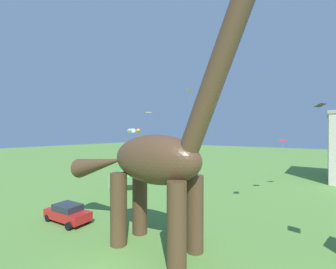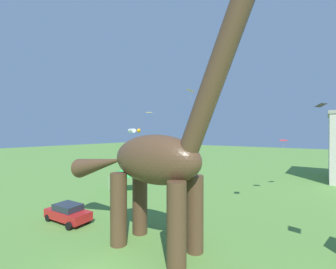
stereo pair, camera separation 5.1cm
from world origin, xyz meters
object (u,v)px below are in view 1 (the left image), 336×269
at_px(parked_sedan_left, 68,213).
at_px(kite_high_right, 283,140).
at_px(kite_near_low, 190,91).
at_px(kite_apex, 320,105).
at_px(festival_canopy_tent, 123,172).
at_px(kite_mid_center, 133,131).
at_px(dinosaur_sculpture, 155,159).
at_px(person_watching_child, 184,194).
at_px(kite_drifting, 149,112).

bearing_deg(parked_sedan_left, kite_high_right, 49.47).
distance_m(kite_near_low, kite_high_right, 16.19).
relative_size(parked_sedan_left, kite_apex, 3.08).
bearing_deg(festival_canopy_tent, kite_mid_center, 126.51).
distance_m(dinosaur_sculpture, kite_mid_center, 25.54).
relative_size(dinosaur_sculpture, person_watching_child, 9.18).
xyz_separation_m(dinosaur_sculpture, parked_sedan_left, (-8.79, -0.84, -5.10)).
bearing_deg(person_watching_child, parked_sedan_left, 2.26).
bearing_deg(person_watching_child, festival_canopy_tent, -58.26).
bearing_deg(dinosaur_sculpture, kite_mid_center, 133.67).
distance_m(dinosaur_sculpture, festival_canopy_tent, 15.70).
bearing_deg(person_watching_child, kite_mid_center, -85.94).
bearing_deg(person_watching_child, kite_drifting, -95.32).
relative_size(person_watching_child, kite_apex, 1.27).
bearing_deg(kite_high_right, kite_near_low, 169.57).
xyz_separation_m(parked_sedan_left, kite_near_low, (0.06, 21.38, 13.70)).
bearing_deg(kite_mid_center, kite_near_low, 17.28).
height_order(parked_sedan_left, festival_canopy_tent, festival_canopy_tent).
bearing_deg(festival_canopy_tent, kite_drifting, 113.25).
xyz_separation_m(dinosaur_sculpture, kite_high_right, (5.26, 17.97, 0.86)).
bearing_deg(kite_mid_center, parked_sedan_left, -62.16).
height_order(dinosaur_sculpture, kite_high_right, dinosaur_sculpture).
height_order(parked_sedan_left, kite_near_low, kite_near_low).
relative_size(kite_near_low, kite_high_right, 1.87).
height_order(person_watching_child, festival_canopy_tent, festival_canopy_tent).
bearing_deg(dinosaur_sculpture, person_watching_child, 105.48).
distance_m(kite_drifting, kite_near_low, 8.83).
relative_size(dinosaur_sculpture, kite_mid_center, 6.20).
bearing_deg(person_watching_child, kite_high_right, 170.43).
bearing_deg(kite_near_low, kite_apex, -4.34).
xyz_separation_m(kite_drifting, kite_near_low, (8.22, 0.57, 3.16)).
bearing_deg(festival_canopy_tent, dinosaur_sculpture, -36.68).
relative_size(kite_apex, kite_near_low, 0.71).
distance_m(person_watching_child, kite_drifting, 20.53).
bearing_deg(kite_apex, person_watching_child, -139.30).
xyz_separation_m(kite_drifting, kite_apex, (25.86, -0.77, -0.55)).
xyz_separation_m(dinosaur_sculpture, kite_apex, (8.92, 19.20, 4.89)).
bearing_deg(kite_drifting, kite_near_low, 3.95).
xyz_separation_m(kite_near_low, kite_mid_center, (-9.75, -3.03, -6.48)).
bearing_deg(kite_mid_center, festival_canopy_tent, -53.49).
relative_size(person_watching_child, festival_canopy_tent, 0.56).
xyz_separation_m(parked_sedan_left, kite_apex, (17.70, 20.04, 9.99)).
distance_m(parked_sedan_left, kite_mid_center, 21.96).
height_order(kite_drifting, kite_high_right, kite_drifting).
relative_size(kite_drifting, kite_near_low, 0.70).
xyz_separation_m(parked_sedan_left, kite_drifting, (-8.16, 20.81, 10.54)).
bearing_deg(kite_near_low, dinosaur_sculpture, -66.99).
height_order(festival_canopy_tent, kite_near_low, kite_near_low).
bearing_deg(kite_near_low, person_watching_child, -63.59).
height_order(person_watching_child, kite_drifting, kite_drifting).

